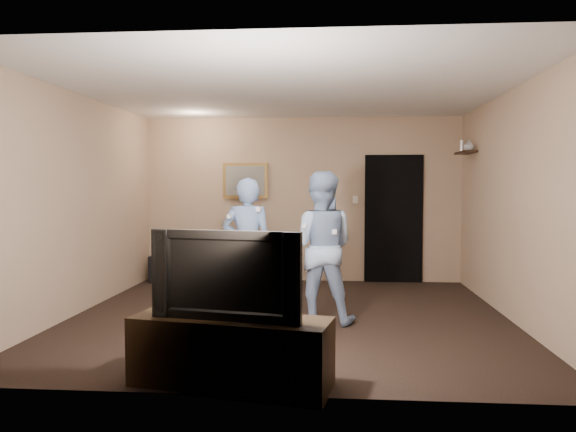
# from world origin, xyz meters

# --- Properties ---
(ground) EXTENTS (5.00, 5.00, 0.00)m
(ground) POSITION_xyz_m (0.00, 0.00, 0.00)
(ground) COLOR black
(ground) RESTS_ON ground
(ceiling) EXTENTS (5.00, 5.00, 0.04)m
(ceiling) POSITION_xyz_m (0.00, 0.00, 2.60)
(ceiling) COLOR silver
(ceiling) RESTS_ON wall_back
(wall_back) EXTENTS (5.00, 0.04, 2.60)m
(wall_back) POSITION_xyz_m (0.00, 2.50, 1.30)
(wall_back) COLOR tan
(wall_back) RESTS_ON ground
(wall_front) EXTENTS (5.00, 0.04, 2.60)m
(wall_front) POSITION_xyz_m (0.00, -2.50, 1.30)
(wall_front) COLOR tan
(wall_front) RESTS_ON ground
(wall_left) EXTENTS (0.04, 5.00, 2.60)m
(wall_left) POSITION_xyz_m (-2.50, 0.00, 1.30)
(wall_left) COLOR tan
(wall_left) RESTS_ON ground
(wall_right) EXTENTS (0.04, 5.00, 2.60)m
(wall_right) POSITION_xyz_m (2.50, 0.00, 1.30)
(wall_right) COLOR tan
(wall_right) RESTS_ON ground
(sofa) EXTENTS (2.20, 1.49, 0.60)m
(sofa) POSITION_xyz_m (-1.28, 2.04, 0.30)
(sofa) COLOR black
(sofa) RESTS_ON ground
(throw_pillow) EXTENTS (0.45, 0.26, 0.43)m
(throw_pillow) POSITION_xyz_m (-1.64, 2.04, 0.48)
(throw_pillow) COLOR #184A38
(throw_pillow) RESTS_ON sofa
(painting_frame) EXTENTS (0.72, 0.05, 0.57)m
(painting_frame) POSITION_xyz_m (-0.90, 2.48, 1.60)
(painting_frame) COLOR olive
(painting_frame) RESTS_ON wall_back
(painting_canvas) EXTENTS (0.62, 0.01, 0.47)m
(painting_canvas) POSITION_xyz_m (-0.90, 2.45, 1.60)
(painting_canvas) COLOR slate
(painting_canvas) RESTS_ON painting_frame
(doorway) EXTENTS (0.90, 0.06, 2.00)m
(doorway) POSITION_xyz_m (1.45, 2.47, 1.00)
(doorway) COLOR black
(doorway) RESTS_ON ground
(light_switch) EXTENTS (0.08, 0.02, 0.12)m
(light_switch) POSITION_xyz_m (0.85, 2.48, 1.30)
(light_switch) COLOR silver
(light_switch) RESTS_ON wall_back
(wall_shelf) EXTENTS (0.20, 0.60, 0.03)m
(wall_shelf) POSITION_xyz_m (2.39, 1.80, 1.99)
(wall_shelf) COLOR black
(wall_shelf) RESTS_ON wall_right
(shelf_vase) EXTENTS (0.18, 0.18, 0.15)m
(shelf_vase) POSITION_xyz_m (2.39, 1.60, 2.08)
(shelf_vase) COLOR #B0B0B5
(shelf_vase) RESTS_ON wall_shelf
(shelf_figurine) EXTENTS (0.06, 0.06, 0.18)m
(shelf_figurine) POSITION_xyz_m (2.39, 2.04, 2.09)
(shelf_figurine) COLOR silver
(shelf_figurine) RESTS_ON wall_shelf
(tv_console) EXTENTS (1.57, 0.76, 0.54)m
(tv_console) POSITION_xyz_m (-0.26, -2.30, 0.25)
(tv_console) COLOR black
(tv_console) RESTS_ON ground
(television) EXTENTS (1.16, 0.37, 0.67)m
(television) POSITION_xyz_m (-0.26, -2.30, 0.85)
(television) COLOR black
(television) RESTS_ON tv_console
(wii_player_left) EXTENTS (0.59, 0.49, 1.61)m
(wii_player_left) POSITION_xyz_m (-0.48, -0.06, 0.80)
(wii_player_left) COLOR #7799CF
(wii_player_left) RESTS_ON ground
(wii_player_right) EXTENTS (0.85, 0.68, 1.67)m
(wii_player_right) POSITION_xyz_m (0.36, -0.26, 0.84)
(wii_player_right) COLOR #96B3DA
(wii_player_right) RESTS_ON ground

